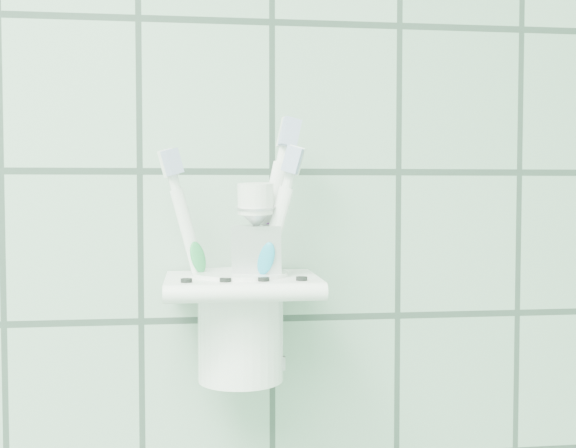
# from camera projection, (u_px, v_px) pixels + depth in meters

# --- Properties ---
(holder_bracket) EXTENTS (0.12, 0.10, 0.04)m
(holder_bracket) POSITION_uv_depth(u_px,v_px,m) (242.00, 287.00, 0.57)
(holder_bracket) COLOR white
(holder_bracket) RESTS_ON wall_back
(cup) EXTENTS (0.08, 0.08, 0.09)m
(cup) POSITION_uv_depth(u_px,v_px,m) (241.00, 321.00, 0.57)
(cup) COLOR white
(cup) RESTS_ON holder_bracket
(toothbrush_pink) EXTENTS (0.05, 0.02, 0.18)m
(toothbrush_pink) POSITION_uv_depth(u_px,v_px,m) (224.00, 255.00, 0.58)
(toothbrush_pink) COLOR white
(toothbrush_pink) RESTS_ON cup
(toothbrush_blue) EXTENTS (0.05, 0.03, 0.21)m
(toothbrush_blue) POSITION_uv_depth(u_px,v_px,m) (237.00, 241.00, 0.55)
(toothbrush_blue) COLOR white
(toothbrush_blue) RESTS_ON cup
(toothbrush_orange) EXTENTS (0.05, 0.03, 0.18)m
(toothbrush_orange) POSITION_uv_depth(u_px,v_px,m) (237.00, 255.00, 0.56)
(toothbrush_orange) COLOR white
(toothbrush_orange) RESTS_ON cup
(toothpaste_tube) EXTENTS (0.04, 0.04, 0.15)m
(toothpaste_tube) POSITION_uv_depth(u_px,v_px,m) (258.00, 263.00, 0.57)
(toothpaste_tube) COLOR silver
(toothpaste_tube) RESTS_ON cup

